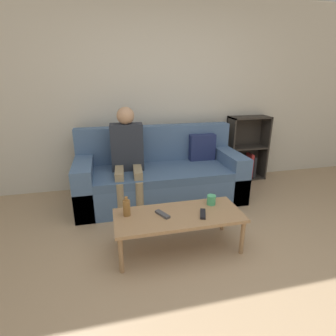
# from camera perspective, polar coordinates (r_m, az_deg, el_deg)

# --- Properties ---
(ground_plane) EXTENTS (22.00, 22.00, 0.00)m
(ground_plane) POSITION_cam_1_polar(r_m,az_deg,el_deg) (2.25, 12.22, -25.08)
(ground_plane) COLOR tan
(wall_back) EXTENTS (12.00, 0.06, 2.60)m
(wall_back) POSITION_cam_1_polar(r_m,az_deg,el_deg) (3.86, -1.63, 15.37)
(wall_back) COLOR beige
(wall_back) RESTS_ON ground_plane
(couch) EXTENTS (2.12, 0.89, 0.93)m
(couch) POSITION_cam_1_polar(r_m,az_deg,el_deg) (3.48, -1.67, -1.87)
(couch) COLOR #4C6B93
(couch) RESTS_ON ground_plane
(bookshelf) EXTENTS (0.61, 0.28, 0.99)m
(bookshelf) POSITION_cam_1_polar(r_m,az_deg,el_deg) (4.34, 16.17, 2.74)
(bookshelf) COLOR #332D28
(bookshelf) RESTS_ON ground_plane
(coffee_table) EXTENTS (1.18, 0.50, 0.37)m
(coffee_table) POSITION_cam_1_polar(r_m,az_deg,el_deg) (2.46, 2.33, -10.72)
(coffee_table) COLOR #A87F56
(coffee_table) RESTS_ON ground_plane
(person_adult) EXTENTS (0.40, 0.63, 1.23)m
(person_adult) POSITION_cam_1_polar(r_m,az_deg,el_deg) (3.22, -8.84, 3.75)
(person_adult) COLOR #9E8966
(person_adult) RESTS_ON ground_plane
(cup_near) EXTENTS (0.09, 0.09, 0.09)m
(cup_near) POSITION_cam_1_polar(r_m,az_deg,el_deg) (2.63, 9.40, -6.86)
(cup_near) COLOR #4CB77A
(cup_near) RESTS_ON coffee_table
(tv_remote_0) EXTENTS (0.10, 0.18, 0.02)m
(tv_remote_0) POSITION_cam_1_polar(r_m,az_deg,el_deg) (2.44, 7.59, -9.87)
(tv_remote_0) COLOR black
(tv_remote_0) RESTS_ON coffee_table
(tv_remote_1) EXTENTS (0.12, 0.17, 0.02)m
(tv_remote_1) POSITION_cam_1_polar(r_m,az_deg,el_deg) (2.42, -1.22, -10.02)
(tv_remote_1) COLOR #47474C
(tv_remote_1) RESTS_ON coffee_table
(bottle) EXTENTS (0.07, 0.07, 0.18)m
(bottle) POSITION_cam_1_polar(r_m,az_deg,el_deg) (2.42, -9.00, -8.50)
(bottle) COLOR olive
(bottle) RESTS_ON coffee_table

